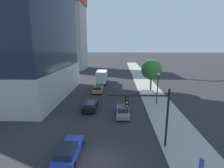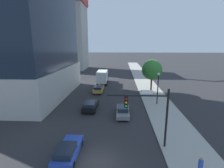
{
  "view_description": "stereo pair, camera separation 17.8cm",
  "coord_description": "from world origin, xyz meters",
  "px_view_note": "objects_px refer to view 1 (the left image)",
  "views": [
    {
      "loc": [
        1.79,
        -12.49,
        9.74
      ],
      "look_at": [
        0.81,
        10.54,
        4.38
      ],
      "focal_mm": 27.45,
      "sensor_mm": 36.0,
      "label": 1
    },
    {
      "loc": [
        1.97,
        -12.49,
        9.74
      ],
      "look_at": [
        0.81,
        10.54,
        4.38
      ],
      "focal_mm": 27.45,
      "sensor_mm": 36.0,
      "label": 2
    }
  ],
  "objects_px": {
    "street_lamp": "(158,83)",
    "car_blue": "(69,151)",
    "traffic_light_pole": "(148,108)",
    "pedestrian_blue_shirt": "(201,167)",
    "car_black": "(90,105)",
    "car_gray": "(123,111)",
    "box_truck": "(102,76)",
    "construction_building": "(65,30)",
    "street_tree": "(151,70)",
    "car_gold": "(98,89)"
  },
  "relations": [
    {
      "from": "street_lamp",
      "to": "car_blue",
      "type": "distance_m",
      "value": 17.9
    },
    {
      "from": "traffic_light_pole",
      "to": "pedestrian_blue_shirt",
      "type": "xyz_separation_m",
      "value": [
        3.36,
        -3.88,
        -3.04
      ]
    },
    {
      "from": "street_lamp",
      "to": "car_black",
      "type": "height_order",
      "value": "street_lamp"
    },
    {
      "from": "car_gray",
      "to": "box_truck",
      "type": "distance_m",
      "value": 20.36
    },
    {
      "from": "construction_building",
      "to": "traffic_light_pole",
      "type": "bearing_deg",
      "value": -65.98
    },
    {
      "from": "car_black",
      "to": "car_gray",
      "type": "xyz_separation_m",
      "value": [
        4.89,
        -1.86,
        -0.08
      ]
    },
    {
      "from": "construction_building",
      "to": "pedestrian_blue_shirt",
      "type": "height_order",
      "value": "construction_building"
    },
    {
      "from": "traffic_light_pole",
      "to": "car_gray",
      "type": "relative_size",
      "value": 1.22
    },
    {
      "from": "construction_building",
      "to": "traffic_light_pole",
      "type": "relative_size",
      "value": 6.34
    },
    {
      "from": "car_black",
      "to": "box_truck",
      "type": "bearing_deg",
      "value": 90.0
    },
    {
      "from": "pedestrian_blue_shirt",
      "to": "traffic_light_pole",
      "type": "bearing_deg",
      "value": 130.88
    },
    {
      "from": "pedestrian_blue_shirt",
      "to": "car_black",
      "type": "bearing_deg",
      "value": 128.01
    },
    {
      "from": "street_tree",
      "to": "car_blue",
      "type": "distance_m",
      "value": 24.75
    },
    {
      "from": "traffic_light_pole",
      "to": "street_lamp",
      "type": "distance_m",
      "value": 12.69
    },
    {
      "from": "traffic_light_pole",
      "to": "pedestrian_blue_shirt",
      "type": "bearing_deg",
      "value": -49.12
    },
    {
      "from": "construction_building",
      "to": "car_gray",
      "type": "bearing_deg",
      "value": -64.71
    },
    {
      "from": "car_gold",
      "to": "pedestrian_blue_shirt",
      "type": "distance_m",
      "value": 25.25
    },
    {
      "from": "construction_building",
      "to": "traffic_light_pole",
      "type": "xyz_separation_m",
      "value": [
        23.76,
        -53.32,
        -11.01
      ]
    },
    {
      "from": "traffic_light_pole",
      "to": "car_blue",
      "type": "relative_size",
      "value": 1.28
    },
    {
      "from": "street_tree",
      "to": "car_gold",
      "type": "bearing_deg",
      "value": -176.03
    },
    {
      "from": "car_gray",
      "to": "pedestrian_blue_shirt",
      "type": "xyz_separation_m",
      "value": [
        5.5,
        -11.43,
        0.33
      ]
    },
    {
      "from": "car_blue",
      "to": "traffic_light_pole",
      "type": "bearing_deg",
      "value": 15.73
    },
    {
      "from": "street_tree",
      "to": "car_black",
      "type": "xyz_separation_m",
      "value": [
        -10.89,
        -10.48,
        -3.94
      ]
    },
    {
      "from": "construction_building",
      "to": "car_gray",
      "type": "height_order",
      "value": "construction_building"
    },
    {
      "from": "pedestrian_blue_shirt",
      "to": "car_gold",
      "type": "bearing_deg",
      "value": 114.29
    },
    {
      "from": "car_black",
      "to": "car_gray",
      "type": "height_order",
      "value": "car_black"
    },
    {
      "from": "construction_building",
      "to": "traffic_light_pole",
      "type": "distance_m",
      "value": 59.4
    },
    {
      "from": "construction_building",
      "to": "car_blue",
      "type": "height_order",
      "value": "construction_building"
    },
    {
      "from": "street_tree",
      "to": "pedestrian_blue_shirt",
      "type": "distance_m",
      "value": 24.06
    },
    {
      "from": "car_black",
      "to": "pedestrian_blue_shirt",
      "type": "relative_size",
      "value": 2.83
    },
    {
      "from": "construction_building",
      "to": "car_gray",
      "type": "distance_m",
      "value": 52.63
    },
    {
      "from": "street_tree",
      "to": "box_truck",
      "type": "relative_size",
      "value": 0.93
    },
    {
      "from": "construction_building",
      "to": "street_lamp",
      "type": "height_order",
      "value": "construction_building"
    },
    {
      "from": "street_tree",
      "to": "car_black",
      "type": "distance_m",
      "value": 15.62
    },
    {
      "from": "street_tree",
      "to": "car_gray",
      "type": "relative_size",
      "value": 1.41
    },
    {
      "from": "street_tree",
      "to": "box_truck",
      "type": "distance_m",
      "value": 13.46
    },
    {
      "from": "street_lamp",
      "to": "car_black",
      "type": "xyz_separation_m",
      "value": [
        -10.56,
        -2.77,
        -2.84
      ]
    },
    {
      "from": "construction_building",
      "to": "car_blue",
      "type": "distance_m",
      "value": 59.53
    },
    {
      "from": "car_gold",
      "to": "pedestrian_blue_shirt",
      "type": "xyz_separation_m",
      "value": [
        10.39,
        -23.02,
        0.25
      ]
    },
    {
      "from": "car_black",
      "to": "car_gold",
      "type": "height_order",
      "value": "car_gold"
    },
    {
      "from": "street_tree",
      "to": "box_truck",
      "type": "bearing_deg",
      "value": 145.85
    },
    {
      "from": "pedestrian_blue_shirt",
      "to": "car_gray",
      "type": "bearing_deg",
      "value": 115.68
    },
    {
      "from": "construction_building",
      "to": "pedestrian_blue_shirt",
      "type": "bearing_deg",
      "value": -64.63
    },
    {
      "from": "car_blue",
      "to": "pedestrian_blue_shirt",
      "type": "bearing_deg",
      "value": -10.4
    },
    {
      "from": "traffic_light_pole",
      "to": "construction_building",
      "type": "bearing_deg",
      "value": 114.02
    },
    {
      "from": "street_tree",
      "to": "traffic_light_pole",
      "type": "bearing_deg",
      "value": -101.0
    },
    {
      "from": "street_lamp",
      "to": "car_gray",
      "type": "height_order",
      "value": "street_lamp"
    },
    {
      "from": "car_blue",
      "to": "car_gold",
      "type": "distance_m",
      "value": 21.11
    },
    {
      "from": "car_gray",
      "to": "traffic_light_pole",
      "type": "bearing_deg",
      "value": -74.21
    },
    {
      "from": "car_black",
      "to": "box_truck",
      "type": "height_order",
      "value": "box_truck"
    }
  ]
}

